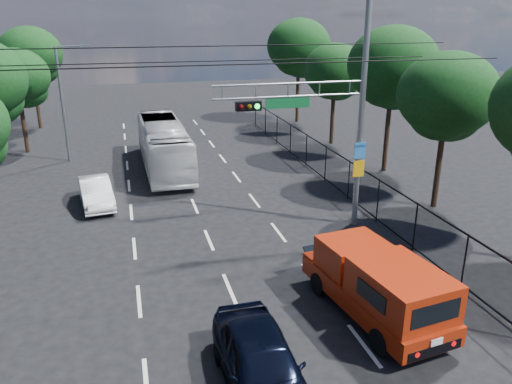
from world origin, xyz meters
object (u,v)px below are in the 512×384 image
object	(u,v)px
navy_hatchback	(261,364)
white_van	(96,192)
white_bus	(164,145)
signal_mast	(335,107)
red_pickup	(377,284)

from	to	relation	value
navy_hatchback	white_van	world-z (taller)	navy_hatchback
white_bus	signal_mast	bearing A→B (deg)	-61.56
red_pickup	white_van	xyz separation A→B (m)	(-8.53, 12.13, -0.46)
signal_mast	white_van	bearing A→B (deg)	151.28
white_bus	white_van	size ratio (longest dim) A/B	2.57
red_pickup	navy_hatchback	xyz separation A→B (m)	(-4.23, -2.23, -0.33)
white_bus	red_pickup	bearing A→B (deg)	-75.70
signal_mast	white_van	size ratio (longest dim) A/B	2.38
red_pickup	navy_hatchback	distance (m)	4.79
signal_mast	navy_hatchback	distance (m)	11.44
signal_mast	navy_hatchback	xyz separation A→B (m)	(-5.55, -8.96, -4.45)
signal_mast	white_bus	xyz separation A→B (m)	(-6.08, 10.83, -3.81)
white_bus	white_van	bearing A→B (deg)	-125.67
red_pickup	white_van	size ratio (longest dim) A/B	1.47
red_pickup	signal_mast	bearing A→B (deg)	78.89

